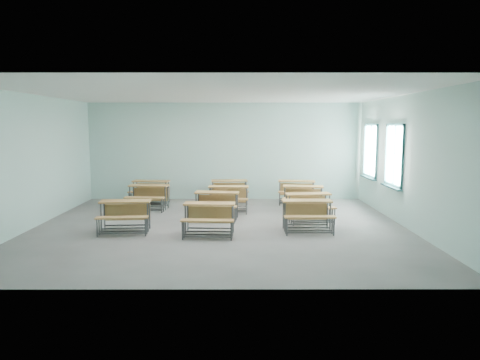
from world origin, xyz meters
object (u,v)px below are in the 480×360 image
object	(u,v)px
desk_unit_r2c0	(148,193)
desk_unit_r2c2	(303,194)
desk_unit_r0c1	(209,214)
desk_unit_r0c2	(307,211)
desk_unit_r3c2	(297,188)
desk_unit_r3c1	(230,188)
desk_unit_r3c0	(150,188)
desk_unit_r2c1	(228,195)
desk_unit_r1c1	(216,201)
desk_unit_r0c0	(125,211)
desk_unit_r1c2	(309,203)

from	to	relation	value
desk_unit_r2c0	desk_unit_r2c2	distance (m)	4.52
desk_unit_r0c1	desk_unit_r0c2	xyz separation A→B (m)	(2.27, 0.36, 0.00)
desk_unit_r0c2	desk_unit_r2c2	bearing A→B (deg)	83.33
desk_unit_r2c0	desk_unit_r3c2	bearing A→B (deg)	17.98
desk_unit_r0c1	desk_unit_r0c2	size ratio (longest dim) A/B	1.02
desk_unit_r2c2	desk_unit_r3c1	xyz separation A→B (m)	(-2.15, 1.33, 0.00)
desk_unit_r0c2	desk_unit_r2c2	xyz separation A→B (m)	(0.25, 2.39, 0.00)
desk_unit_r3c2	desk_unit_r3c0	bearing A→B (deg)	-174.22
desk_unit_r3c2	desk_unit_r2c1	bearing A→B (deg)	-143.71
desk_unit_r1c1	desk_unit_r3c2	xyz separation A→B (m)	(2.42, 2.32, 0.00)
desk_unit_r2c0	desk_unit_r3c1	size ratio (longest dim) A/B	1.00
desk_unit_r2c0	desk_unit_r3c1	distance (m)	2.62
desk_unit_r0c2	desk_unit_r3c1	world-z (taller)	same
desk_unit_r0c0	desk_unit_r1c1	bearing A→B (deg)	28.49
desk_unit_r2c0	desk_unit_r3c0	size ratio (longest dim) A/B	0.99
desk_unit_r1c1	desk_unit_r2c1	bearing A→B (deg)	80.99
desk_unit_r2c0	desk_unit_r2c1	xyz separation A→B (m)	(2.36, -0.25, 0.00)
desk_unit_r1c1	desk_unit_r3c2	bearing A→B (deg)	50.08
desk_unit_r2c0	desk_unit_r2c1	distance (m)	2.37
desk_unit_r0c0	desk_unit_r3c2	xyz separation A→B (m)	(4.47, 3.64, 0.00)
desk_unit_r0c2	desk_unit_r1c1	xyz separation A→B (m)	(-2.19, 1.27, 0.00)
desk_unit_r1c2	desk_unit_r3c1	distance (m)	3.43
desk_unit_r1c2	desk_unit_r3c2	xyz separation A→B (m)	(0.02, 2.58, 0.00)
desk_unit_r0c1	desk_unit_r2c1	size ratio (longest dim) A/B	1.00
desk_unit_r0c0	desk_unit_r3c0	distance (m)	3.64
desk_unit_r0c1	desk_unit_r2c1	distance (m)	2.72
desk_unit_r2c2	desk_unit_r3c0	xyz separation A→B (m)	(-4.66, 1.20, 0.00)
desk_unit_r0c1	desk_unit_r1c2	size ratio (longest dim) A/B	0.95
desk_unit_r0c1	desk_unit_r2c0	size ratio (longest dim) A/B	0.97
desk_unit_r1c1	desk_unit_r3c0	world-z (taller)	same
desk_unit_r0c0	desk_unit_r2c0	world-z (taller)	same
desk_unit_r0c0	desk_unit_r2c0	xyz separation A→B (m)	(-0.02, 2.63, 0.00)
desk_unit_r2c0	desk_unit_r2c2	bearing A→B (deg)	2.86
desk_unit_r1c1	desk_unit_r3c2	size ratio (longest dim) A/B	1.00
desk_unit_r0c0	desk_unit_r2c2	world-z (taller)	same
desk_unit_r0c0	desk_unit_r0c1	bearing A→B (deg)	-13.08
desk_unit_r2c0	desk_unit_r3c0	xyz separation A→B (m)	(-0.14, 1.01, 0.00)
desk_unit_r2c0	desk_unit_r3c2	distance (m)	4.60
desk_unit_r3c1	desk_unit_r1c1	bearing A→B (deg)	-101.55
desk_unit_r1c2	desk_unit_r2c1	bearing A→B (deg)	140.05
desk_unit_r3c0	desk_unit_r3c2	distance (m)	4.63
desk_unit_r0c0	desk_unit_r0c2	size ratio (longest dim) A/B	1.04
desk_unit_r3c1	desk_unit_r2c1	bearing A→B (deg)	-94.82
desk_unit_r3c1	desk_unit_r0c0	bearing A→B (deg)	-126.62
desk_unit_r2c2	desk_unit_r0c0	bearing A→B (deg)	-143.69
desk_unit_r2c2	desk_unit_r1c2	bearing A→B (deg)	-84.24
desk_unit_r0c1	desk_unit_r2c0	xyz separation A→B (m)	(-2.00, 2.94, 0.00)
desk_unit_r1c2	desk_unit_r2c0	distance (m)	4.73
desk_unit_r0c1	desk_unit_r1c1	size ratio (longest dim) A/B	0.97
desk_unit_r0c0	desk_unit_r2c1	size ratio (longest dim) A/B	1.02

